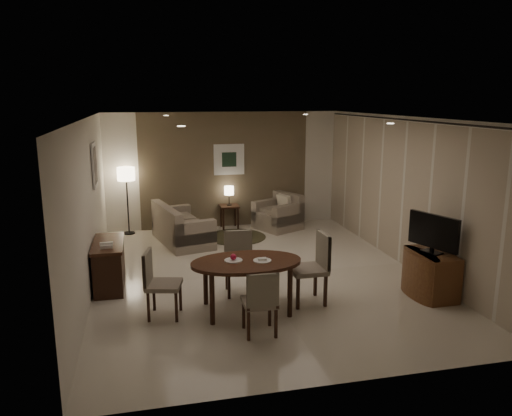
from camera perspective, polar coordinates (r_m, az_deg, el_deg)
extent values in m
cube|color=beige|center=(8.79, 0.29, -7.62)|extent=(5.50, 7.00, 0.00)
cube|color=white|center=(8.25, 0.32, 10.26)|extent=(5.50, 7.00, 0.00)
cube|color=brown|center=(11.80, -3.60, 4.36)|extent=(5.50, 0.00, 2.70)
cube|color=silver|center=(8.25, -18.64, 0.13)|extent=(0.00, 7.00, 2.70)
cube|color=silver|center=(9.42, 16.82, 1.75)|extent=(0.00, 7.00, 2.70)
cube|color=brown|center=(11.79, -3.59, 4.35)|extent=(3.96, 0.03, 2.70)
cylinder|color=black|center=(9.24, 16.95, 9.61)|extent=(0.03, 6.80, 0.03)
cube|color=silver|center=(11.75, -3.10, 5.56)|extent=(0.72, 0.03, 0.72)
cube|color=black|center=(11.73, -3.09, 5.55)|extent=(0.34, 0.01, 0.34)
cube|color=silver|center=(9.34, -17.99, 4.69)|extent=(0.03, 0.60, 0.80)
cube|color=gray|center=(9.34, -17.90, 4.69)|extent=(0.01, 0.46, 0.64)
cylinder|color=white|center=(6.25, -8.54, 9.23)|extent=(0.10, 0.10, 0.01)
cylinder|color=white|center=(7.05, 15.10, 9.31)|extent=(0.10, 0.10, 0.01)
cylinder|color=white|center=(9.84, -10.25, 10.36)|extent=(0.10, 0.10, 0.01)
cylinder|color=white|center=(10.37, 5.67, 10.60)|extent=(0.10, 0.10, 0.01)
cylinder|color=white|center=(7.16, -2.60, -6.00)|extent=(0.26, 0.26, 0.02)
cylinder|color=white|center=(7.14, 0.72, -6.03)|extent=(0.26, 0.26, 0.02)
sphere|color=#B61435|center=(7.14, -2.61, -5.60)|extent=(0.09, 0.09, 0.09)
cube|color=white|center=(7.13, 0.72, -5.85)|extent=(0.12, 0.08, 0.03)
cylinder|color=#464127|center=(11.06, -2.32, -3.31)|extent=(1.32, 1.32, 0.01)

